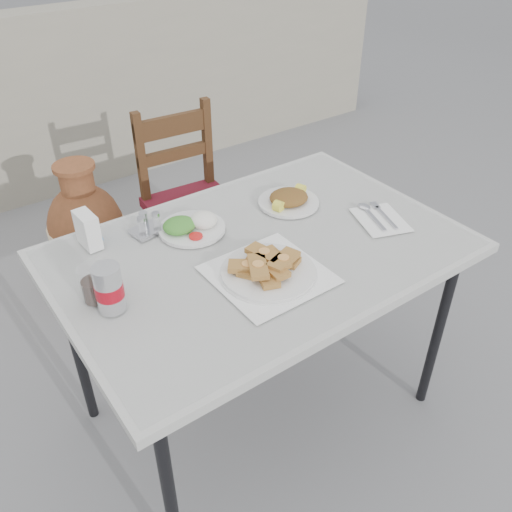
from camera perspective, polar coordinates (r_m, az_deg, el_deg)
ground at (r=2.37m, az=-2.20°, el=-17.63°), size 80.00×80.00×0.00m
cafe_table at (r=1.90m, az=0.48°, el=-0.42°), size 1.38×0.94×0.84m
pide_plate at (r=1.71m, az=1.32°, el=-1.13°), size 0.35×0.35×0.07m
salad_rice_plate at (r=1.95m, az=-6.86°, el=3.24°), size 0.24×0.24×0.06m
salad_chopped_plate at (r=2.11m, az=3.47°, el=5.99°), size 0.24×0.24×0.05m
soda_can at (r=1.62m, az=-15.21°, el=-3.31°), size 0.08×0.08×0.15m
cola_glass at (r=1.68m, az=-16.68°, el=-3.02°), size 0.08×0.08×0.12m
napkin_holder at (r=1.92m, az=-17.30°, el=2.65°), size 0.07×0.11×0.12m
condiment_caddy at (r=1.96m, az=-11.36°, el=3.14°), size 0.12×0.11×0.08m
cutlery_napkin at (r=2.07m, az=12.70°, el=4.02°), size 0.22×0.25×0.02m
chair at (r=2.82m, az=-6.90°, el=5.65°), size 0.46×0.46×0.97m
terracotta_urn at (r=3.04m, az=-17.37°, el=2.75°), size 0.41×0.41×0.71m
back_wall at (r=4.00m, az=-23.40°, el=13.75°), size 6.00×0.25×1.20m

